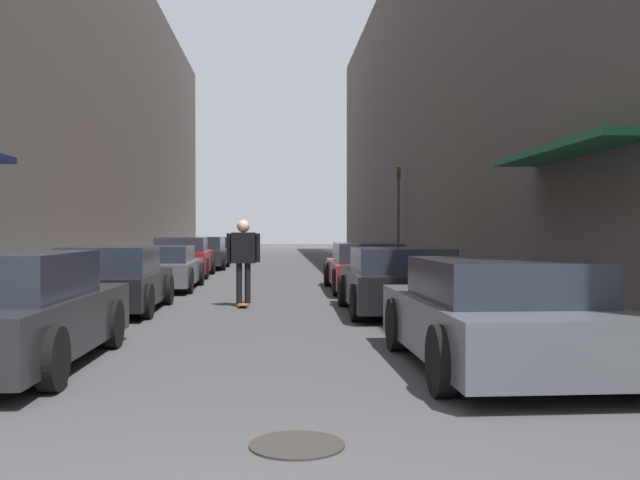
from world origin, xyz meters
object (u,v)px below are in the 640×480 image
parked_car_left_1 (112,281)px  parked_car_right_0 (497,315)px  parked_car_left_5 (211,250)px  parked_car_right_1 (399,281)px  skateboarder (243,253)px  parked_car_left_0 (11,313)px  manhole_cover (297,445)px  traffic_light (398,206)px  parked_car_left_3 (182,258)px  parked_car_left_2 (159,268)px  parked_car_left_4 (203,253)px  parked_car_right_2 (366,267)px

parked_car_left_1 → parked_car_right_0: (5.62, -6.01, 0.01)m
parked_car_left_5 → parked_car_right_1: (5.38, -20.68, -0.01)m
parked_car_left_5 → skateboarder: size_ratio=2.62×
parked_car_left_0 → manhole_cover: 4.47m
parked_car_left_5 → parked_car_right_0: 26.71m
manhole_cover → traffic_light: (4.75, 23.15, 2.52)m
parked_car_left_3 → parked_car_right_1: parked_car_left_3 is taller
parked_car_left_0 → parked_car_right_0: size_ratio=1.00×
parked_car_left_1 → parked_car_left_5: (0.09, 20.12, 0.01)m
manhole_cover → parked_car_left_0: bearing=135.5°
parked_car_left_1 → skateboarder: skateboarder is taller
parked_car_left_2 → manhole_cover: (3.23, -13.76, -0.56)m
parked_car_left_4 → parked_car_left_5: bearing=91.3°
parked_car_left_1 → parked_car_right_2: bearing=38.8°
parked_car_left_3 → parked_car_right_0: 17.10m
parked_car_right_1 → skateboarder: (-2.99, 1.31, 0.49)m
parked_car_left_2 → parked_car_left_5: bearing=89.9°
parked_car_left_0 → manhole_cover: size_ratio=5.97×
parked_car_left_2 → skateboarder: size_ratio=2.40×
parked_car_left_0 → skateboarder: (2.34, 6.33, 0.46)m
parked_car_left_3 → parked_car_left_5: 9.98m
parked_car_left_3 → parked_car_right_0: (5.60, -16.15, -0.03)m
parked_car_right_2 → manhole_cover: 13.27m
parked_car_left_3 → parked_car_left_2: bearing=-89.5°
parked_car_right_1 → manhole_cover: size_ratio=5.67×
parked_car_left_1 → parked_car_left_3: size_ratio=0.98×
parked_car_left_4 → parked_car_right_1: bearing=-71.3°
parked_car_left_1 → parked_car_right_1: size_ratio=0.99×
parked_car_left_2 → parked_car_left_4: bearing=89.2°
parked_car_left_2 → parked_car_right_1: (5.40, -5.63, 0.03)m
parked_car_left_4 → traffic_light: (7.84, -0.49, 1.90)m
parked_car_right_2 → skateboarder: skateboarder is taller
parked_car_left_0 → parked_car_left_5: parked_car_left_0 is taller
parked_car_left_2 → skateboarder: skateboarder is taller
skateboarder → traffic_light: bearing=67.9°
parked_car_left_3 → manhole_cover: parked_car_left_3 is taller
parked_car_left_0 → parked_car_left_3: (-0.12, 15.72, 0.01)m
parked_car_left_0 → skateboarder: skateboarder is taller
parked_car_right_2 → manhole_cover: (-2.18, -13.08, -0.59)m
parked_car_right_1 → manhole_cover: 8.43m
parked_car_left_0 → parked_car_left_4: (0.06, 20.55, -0.01)m
parked_car_left_0 → parked_car_left_1: (-0.14, 5.58, -0.03)m
parked_car_right_2 → skateboarder: 4.74m
parked_car_left_1 → parked_car_right_0: size_ratio=0.94×
parked_car_left_1 → parked_car_left_5: parked_car_left_1 is taller
parked_car_left_5 → parked_car_right_0: (5.53, -26.13, -0.00)m
parked_car_left_1 → skateboarder: size_ratio=2.21×
parked_car_left_3 → parked_car_left_4: (0.18, 4.82, -0.01)m
parked_car_left_5 → parked_car_right_0: bearing=-78.0°
parked_car_left_3 → traffic_light: size_ratio=1.02×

